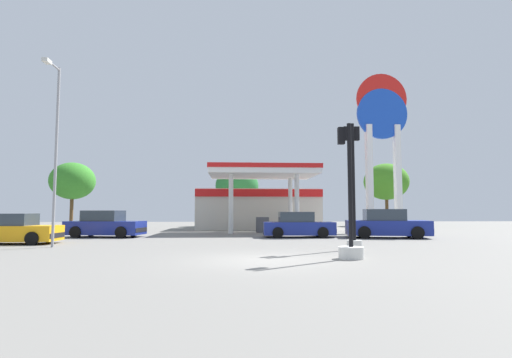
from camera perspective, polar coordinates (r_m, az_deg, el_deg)
name	(u,v)px	position (r m, az deg, el deg)	size (l,w,h in m)	color
ground_plane	(266,260)	(12.91, 1.44, -11.43)	(90.00, 90.00, 0.00)	slate
gas_station	(258,206)	(34.29, 0.23, -3.80)	(10.27, 11.97, 4.71)	beige
station_pole_sign	(382,132)	(30.72, 17.53, 6.40)	(3.70, 0.56, 11.58)	white
car_0	(14,230)	(22.14, -31.19, -6.24)	(3.99, 1.85, 1.42)	black
car_1	(298,226)	(23.88, 6.00, -6.63)	(4.21, 2.03, 1.49)	black
car_2	(105,225)	(25.50, -20.64, -6.14)	(4.61, 2.51, 1.57)	black
car_3	(387,225)	(24.44, 18.09, -6.21)	(4.87, 2.73, 1.65)	black
traffic_signal_0	(350,227)	(13.48, 13.23, -6.65)	(0.82, 0.82, 4.44)	silver
traffic_signal_1	(353,199)	(16.74, 13.67, -2.85)	(0.65, 0.66, 5.12)	silver
tree_0	(73,181)	(42.40, -24.64, -0.27)	(4.20, 4.20, 6.20)	brown
tree_1	(237,186)	(41.79, -2.72, -0.98)	(4.47, 4.47, 6.08)	brown
tree_2	(386,182)	(44.60, 18.03, -0.38)	(4.66, 4.66, 6.55)	brown
corner_streetlamp	(55,139)	(19.38, -26.72, 5.15)	(0.24, 1.48, 7.85)	gray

